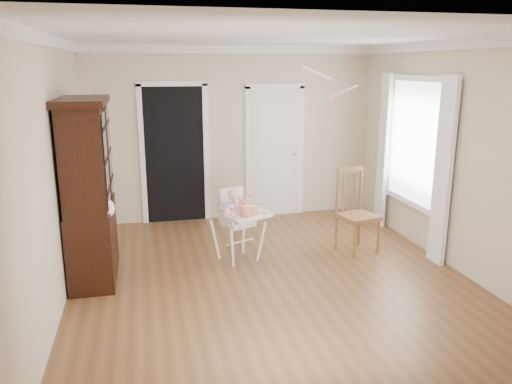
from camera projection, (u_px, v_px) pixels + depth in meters
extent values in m
plane|color=brown|center=(271.00, 278.00, 5.82)|extent=(5.00, 5.00, 0.00)
plane|color=white|center=(272.00, 36.00, 5.15)|extent=(5.00, 5.00, 0.00)
plane|color=beige|center=(232.00, 134.00, 7.85)|extent=(4.50, 0.00, 4.50)
plane|color=beige|center=(55.00, 174.00, 5.00)|extent=(0.00, 5.00, 5.00)
plane|color=beige|center=(453.00, 156.00, 5.97)|extent=(0.00, 5.00, 5.00)
cube|color=black|center=(175.00, 155.00, 7.72)|extent=(0.90, 0.03, 2.10)
cube|color=white|center=(142.00, 157.00, 7.60)|extent=(0.08, 0.05, 2.18)
cube|color=white|center=(206.00, 154.00, 7.82)|extent=(0.08, 0.05, 2.18)
cube|color=white|center=(172.00, 84.00, 7.44)|extent=(1.06, 0.05, 0.08)
cube|color=white|center=(275.00, 153.00, 8.06)|extent=(0.80, 0.05, 2.05)
cube|color=white|center=(248.00, 154.00, 7.97)|extent=(0.08, 0.05, 2.13)
cube|color=white|center=(301.00, 152.00, 8.16)|extent=(0.08, 0.05, 2.13)
sphere|color=gold|center=(294.00, 154.00, 8.10)|extent=(0.06, 0.06, 0.06)
cube|color=white|center=(417.00, 142.00, 6.71)|extent=(0.02, 1.20, 1.60)
cube|color=white|center=(420.00, 78.00, 6.50)|extent=(0.06, 1.36, 0.08)
cube|color=white|center=(443.00, 172.00, 6.02)|extent=(0.08, 0.28, 2.30)
cube|color=white|center=(383.00, 151.00, 7.49)|extent=(0.08, 0.28, 2.30)
cylinder|color=white|center=(232.00, 249.00, 6.03)|extent=(0.08, 0.14, 0.54)
cylinder|color=white|center=(261.00, 242.00, 6.27)|extent=(0.14, 0.08, 0.54)
cylinder|color=white|center=(215.00, 240.00, 6.34)|extent=(0.14, 0.08, 0.54)
cylinder|color=white|center=(243.00, 234.00, 6.58)|extent=(0.08, 0.14, 0.54)
cylinder|color=white|center=(240.00, 242.00, 6.27)|extent=(0.39, 0.18, 0.02)
cube|color=white|center=(238.00, 222.00, 6.24)|extent=(0.44, 0.43, 0.07)
cube|color=white|center=(226.00, 216.00, 6.12)|extent=(0.15, 0.30, 0.16)
cube|color=white|center=(249.00, 212.00, 6.31)|extent=(0.15, 0.30, 0.16)
cube|color=white|center=(231.00, 203.00, 6.31)|extent=(0.34, 0.18, 0.40)
cube|color=white|center=(248.00, 216.00, 6.04)|extent=(0.61, 0.53, 0.03)
cube|color=white|center=(256.00, 218.00, 5.90)|extent=(0.48, 0.22, 0.04)
ellipsoid|color=beige|center=(237.00, 211.00, 6.23)|extent=(0.26, 0.24, 0.26)
sphere|color=beige|center=(237.00, 195.00, 6.18)|extent=(0.24, 0.24, 0.18)
sphere|color=red|center=(239.00, 208.00, 6.17)|extent=(0.13, 0.13, 0.13)
sphere|color=red|center=(239.00, 199.00, 6.11)|extent=(0.07, 0.07, 0.07)
sphere|color=red|center=(249.00, 194.00, 6.20)|extent=(0.06, 0.06, 0.06)
cylinder|color=silver|center=(249.00, 215.00, 6.01)|extent=(0.26, 0.26, 0.01)
cylinder|color=red|center=(249.00, 211.00, 5.99)|extent=(0.20, 0.20, 0.11)
cylinder|color=#F2E08C|center=(251.00, 207.00, 5.98)|extent=(0.09, 0.09, 0.02)
cylinder|color=pink|center=(227.00, 211.00, 5.97)|extent=(0.08, 0.08, 0.12)
cylinder|color=#9A69B9|center=(227.00, 205.00, 5.95)|extent=(0.08, 0.08, 0.03)
cone|color=#9A69B9|center=(226.00, 202.00, 5.94)|extent=(0.03, 0.03, 0.04)
cube|color=black|center=(93.00, 241.00, 5.76)|extent=(0.48, 1.15, 0.86)
cube|color=black|center=(86.00, 156.00, 5.51)|extent=(0.44, 1.15, 1.15)
cube|color=black|center=(106.00, 159.00, 5.29)|extent=(0.02, 0.50, 1.01)
cube|color=black|center=(109.00, 151.00, 5.83)|extent=(0.02, 0.50, 1.01)
cube|color=black|center=(81.00, 101.00, 5.37)|extent=(0.52, 1.23, 0.08)
ellipsoid|color=white|center=(106.00, 208.00, 5.37)|extent=(0.19, 0.15, 0.21)
cube|color=brown|center=(358.00, 217.00, 6.52)|extent=(0.55, 0.55, 0.05)
cylinder|color=brown|center=(355.00, 241.00, 6.33)|extent=(0.04, 0.04, 0.48)
cylinder|color=brown|center=(378.00, 236.00, 6.50)|extent=(0.04, 0.04, 0.48)
cylinder|color=brown|center=(336.00, 232.00, 6.66)|extent=(0.04, 0.04, 0.48)
cylinder|color=brown|center=(359.00, 228.00, 6.84)|extent=(0.04, 0.04, 0.48)
cylinder|color=brown|center=(337.00, 192.00, 6.53)|extent=(0.04, 0.04, 0.62)
cylinder|color=brown|center=(361.00, 189.00, 6.71)|extent=(0.04, 0.04, 0.62)
cube|color=brown|center=(350.00, 170.00, 6.55)|extent=(0.41, 0.15, 0.06)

